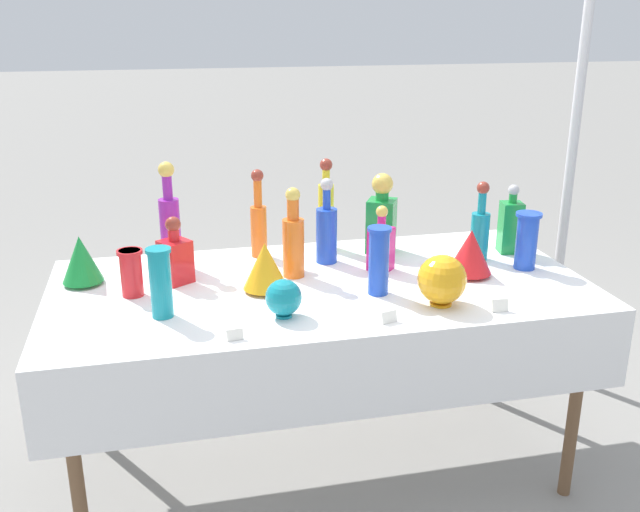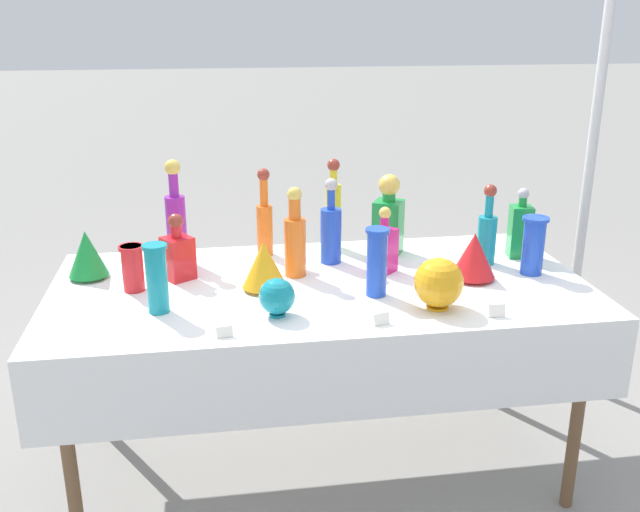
% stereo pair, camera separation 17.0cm
% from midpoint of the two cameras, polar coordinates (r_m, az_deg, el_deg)
% --- Properties ---
extents(ground_plane, '(40.00, 40.00, 0.00)m').
position_cam_midpoint_polar(ground_plane, '(2.86, -1.77, -16.52)').
color(ground_plane, gray).
extents(display_table, '(1.86, 0.91, 0.76)m').
position_cam_midpoint_polar(display_table, '(2.49, -1.80, -3.71)').
color(display_table, white).
rests_on(display_table, ground).
extents(tall_bottle_0, '(0.07, 0.07, 0.39)m').
position_cam_midpoint_polar(tall_bottle_0, '(2.69, -13.70, 2.58)').
color(tall_bottle_0, purple).
rests_on(tall_bottle_0, display_table).
extents(tall_bottle_1, '(0.06, 0.06, 0.34)m').
position_cam_midpoint_polar(tall_bottle_1, '(2.74, -6.71, 2.74)').
color(tall_bottle_1, orange).
rests_on(tall_bottle_1, display_table).
extents(tall_bottle_2, '(0.06, 0.06, 0.36)m').
position_cam_midpoint_polar(tall_bottle_2, '(2.82, -1.24, 3.74)').
color(tall_bottle_2, yellow).
rests_on(tall_bottle_2, display_table).
extents(tall_bottle_3, '(0.08, 0.08, 0.32)m').
position_cam_midpoint_polar(tall_bottle_3, '(2.66, -1.29, 2.04)').
color(tall_bottle_3, blue).
rests_on(tall_bottle_3, display_table).
extents(tall_bottle_4, '(0.08, 0.08, 0.33)m').
position_cam_midpoint_polar(tall_bottle_4, '(2.52, -4.07, 1.26)').
color(tall_bottle_4, orange).
rests_on(tall_bottle_4, display_table).
extents(tall_bottle_5, '(0.07, 0.07, 0.30)m').
position_cam_midpoint_polar(tall_bottle_5, '(2.74, 10.96, 2.09)').
color(tall_bottle_5, teal).
rests_on(tall_bottle_5, display_table).
extents(square_decanter_0, '(0.09, 0.09, 0.27)m').
position_cam_midpoint_polar(square_decanter_0, '(2.86, 13.37, 2.44)').
color(square_decanter_0, '#198C38').
rests_on(square_decanter_0, display_table).
extents(square_decanter_1, '(0.13, 0.13, 0.24)m').
position_cam_midpoint_polar(square_decanter_1, '(2.54, -13.39, -0.08)').
color(square_decanter_1, red).
rests_on(square_decanter_1, display_table).
extents(square_decanter_2, '(0.11, 0.11, 0.24)m').
position_cam_midpoint_polar(square_decanter_2, '(2.59, 3.04, 0.87)').
color(square_decanter_2, '#C61972').
rests_on(square_decanter_2, display_table).
extents(square_decanter_3, '(0.14, 0.14, 0.31)m').
position_cam_midpoint_polar(square_decanter_3, '(2.78, 3.21, 3.12)').
color(square_decanter_3, '#198C38').
rests_on(square_decanter_3, display_table).
extents(slender_vase_0, '(0.08, 0.08, 0.23)m').
position_cam_midpoint_polar(slender_vase_0, '(2.36, 2.68, -0.25)').
color(slender_vase_0, blue).
rests_on(slender_vase_0, display_table).
extents(slender_vase_1, '(0.09, 0.09, 0.21)m').
position_cam_midpoint_polar(slender_vase_1, '(2.69, 14.49, 1.31)').
color(slender_vase_1, blue).
rests_on(slender_vase_1, display_table).
extents(slender_vase_2, '(0.08, 0.08, 0.22)m').
position_cam_midpoint_polar(slender_vase_2, '(2.26, -14.76, -1.96)').
color(slender_vase_2, teal).
rests_on(slender_vase_2, display_table).
extents(slender_vase_3, '(0.08, 0.08, 0.16)m').
position_cam_midpoint_polar(slender_vase_3, '(2.46, -16.80, -1.18)').
color(slender_vase_3, red).
rests_on(slender_vase_3, display_table).
extents(fluted_vase_0, '(0.15, 0.15, 0.17)m').
position_cam_midpoint_polar(fluted_vase_0, '(2.41, -6.43, -0.82)').
color(fluted_vase_0, orange).
rests_on(fluted_vase_0, display_table).
extents(fluted_vase_1, '(0.16, 0.16, 0.17)m').
position_cam_midpoint_polar(fluted_vase_1, '(2.58, 10.12, 0.32)').
color(fluted_vase_1, red).
rests_on(fluted_vase_1, display_table).
extents(fluted_vase_2, '(0.14, 0.14, 0.18)m').
position_cam_midpoint_polar(fluted_vase_2, '(2.62, -20.35, -0.27)').
color(fluted_vase_2, '#198C38').
rests_on(fluted_vase_2, display_table).
extents(round_bowl_0, '(0.11, 0.11, 0.12)m').
position_cam_midpoint_polar(round_bowl_0, '(2.21, -5.14, -3.36)').
color(round_bowl_0, teal).
rests_on(round_bowl_0, display_table).
extents(round_bowl_1, '(0.16, 0.16, 0.17)m').
position_cam_midpoint_polar(round_bowl_1, '(2.30, 7.67, -1.91)').
color(round_bowl_1, orange).
rests_on(round_bowl_1, display_table).
extents(price_tag_left, '(0.05, 0.02, 0.03)m').
position_cam_midpoint_polar(price_tag_left, '(2.10, -9.16, -6.26)').
color(price_tag_left, white).
rests_on(price_tag_left, display_table).
extents(price_tag_center, '(0.05, 0.03, 0.04)m').
position_cam_midpoint_polar(price_tag_center, '(2.18, 3.33, -4.92)').
color(price_tag_center, white).
rests_on(price_tag_center, display_table).
extents(price_tag_right, '(0.05, 0.02, 0.04)m').
position_cam_midpoint_polar(price_tag_right, '(2.31, 12.18, -3.91)').
color(price_tag_right, white).
rests_on(price_tag_right, display_table).
extents(cardboard_box_behind_left, '(0.52, 0.43, 0.39)m').
position_cam_midpoint_polar(cardboard_box_behind_left, '(3.67, 3.30, -5.26)').
color(cardboard_box_behind_left, tan).
rests_on(cardboard_box_behind_left, ground).
extents(canopy_pole, '(0.18, 0.18, 2.68)m').
position_cam_midpoint_polar(canopy_pole, '(3.31, 18.14, 7.94)').
color(canopy_pole, silver).
rests_on(canopy_pole, ground).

